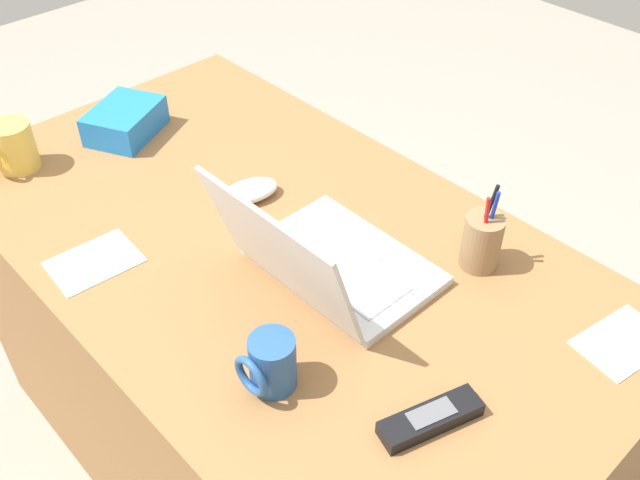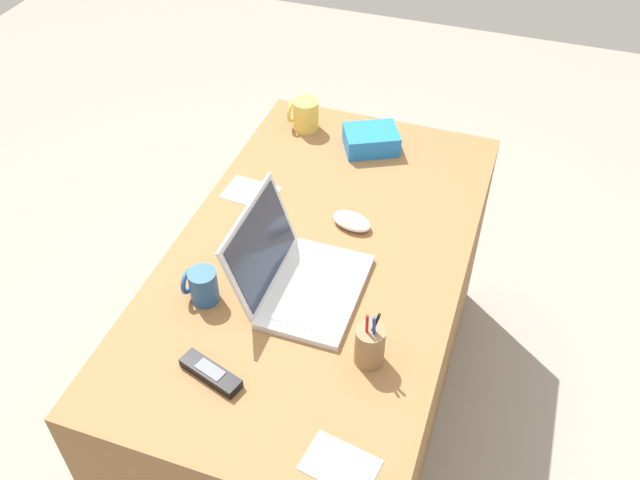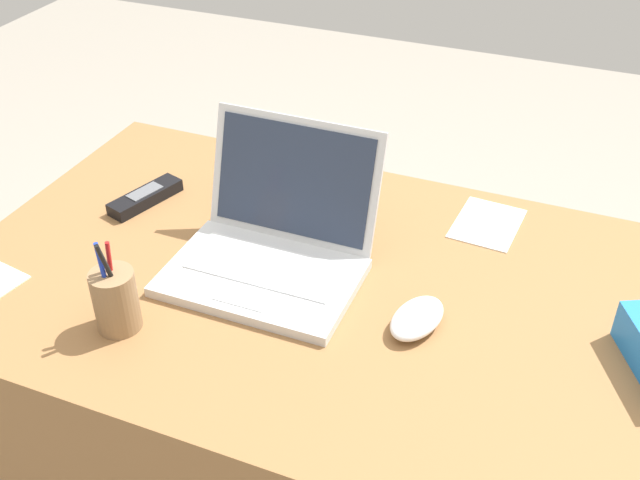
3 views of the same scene
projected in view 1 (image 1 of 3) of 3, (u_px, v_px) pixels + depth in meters
The scene contains 11 objects.
ground_plane at pixel (285, 459), 1.79m from camera, with size 6.00×6.00×0.00m, color gray.
desk at pixel (279, 366), 1.55m from camera, with size 1.36×0.77×0.74m, color olive.
laptop at pixel (324, 261), 1.20m from camera, with size 0.32×0.29×0.23m.
computer_mouse at pixel (250, 191), 1.40m from camera, with size 0.07×0.12×0.03m, color white.
coffee_mug_white at pixel (270, 364), 1.03m from camera, with size 0.07×0.08×0.09m.
coffee_mug_tall at pixel (13, 147), 1.45m from camera, with size 0.08×0.10×0.10m.
cordless_phone at pixel (431, 418), 1.00m from camera, with size 0.09×0.16×0.03m.
pen_holder at pixel (482, 241), 1.23m from camera, with size 0.07×0.07×0.17m.
snack_bag at pixel (125, 121), 1.57m from camera, with size 0.12×0.16×0.07m, color blue.
paper_note_near_laptop at pixel (94, 262), 1.26m from camera, with size 0.11×0.15×0.00m, color white.
paper_note_left at pixel (623, 342), 1.12m from camera, with size 0.10×0.15×0.00m, color white.
Camera 1 is at (-0.79, 0.62, 1.59)m, focal length 39.73 mm.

